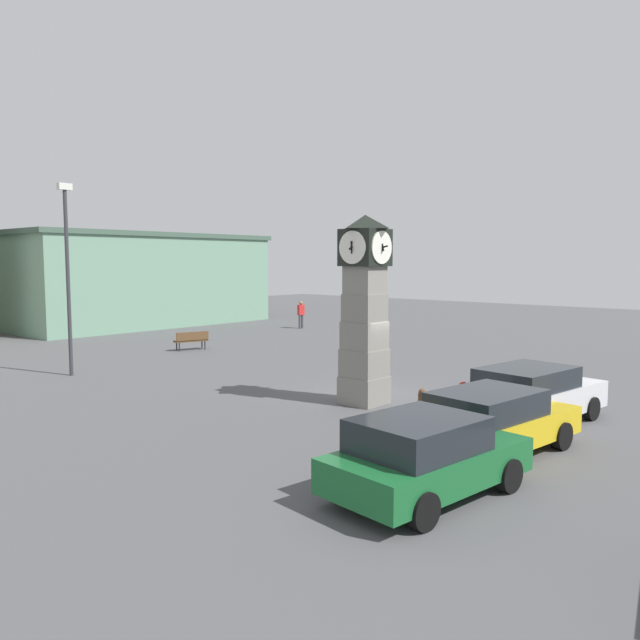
{
  "coord_description": "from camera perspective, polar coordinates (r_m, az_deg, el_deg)",
  "views": [
    {
      "loc": [
        -15.61,
        -11.64,
        4.28
      ],
      "look_at": [
        -0.35,
        1.84,
        2.35
      ],
      "focal_mm": 35.0,
      "sensor_mm": 36.0,
      "label": 1
    }
  ],
  "objects": [
    {
      "name": "storefront_low_left",
      "position": [
        44.06,
        -16.41,
        3.59
      ],
      "size": [
        17.19,
        8.8,
        6.09
      ],
      "color": "gray",
      "rests_on": "ground_plane"
    },
    {
      "name": "bollard_mid_row",
      "position": [
        17.14,
        12.93,
        -7.28
      ],
      "size": [
        0.25,
        0.25,
        1.09
      ],
      "color": "maroon",
      "rests_on": "ground_plane"
    },
    {
      "name": "car_by_building",
      "position": [
        17.48,
        18.76,
        -6.44
      ],
      "size": [
        4.76,
        2.49,
        1.52
      ],
      "color": "silver",
      "rests_on": "ground_plane"
    },
    {
      "name": "car_navy_sedan",
      "position": [
        11.72,
        9.58,
        -12.14
      ],
      "size": [
        4.21,
        2.38,
        1.5
      ],
      "color": "#19602D",
      "rests_on": "ground_plane"
    },
    {
      "name": "car_near_tower",
      "position": [
        14.52,
        15.5,
        -8.88
      ],
      "size": [
        4.57,
        2.39,
        1.45
      ],
      "color": "gold",
      "rests_on": "ground_plane"
    },
    {
      "name": "clock_tower",
      "position": [
        18.57,
        4.1,
        1.03
      ],
      "size": [
        1.55,
        1.53,
        5.63
      ],
      "color": "gray",
      "rests_on": "ground_plane"
    },
    {
      "name": "pedestrian_near_bench",
      "position": [
        39.68,
        -1.75,
        0.67
      ],
      "size": [
        0.44,
        0.33,
        1.75
      ],
      "color": "#3F3F47",
      "rests_on": "ground_plane"
    },
    {
      "name": "bollard_near_tower",
      "position": [
        16.32,
        9.3,
        -7.96
      ],
      "size": [
        0.21,
        0.21,
        1.04
      ],
      "color": "brown",
      "rests_on": "ground_plane"
    },
    {
      "name": "ground_plane",
      "position": [
        19.93,
        4.67,
        -7.01
      ],
      "size": [
        87.99,
        87.99,
        0.0
      ],
      "primitive_type": "plane",
      "color": "#4C4C4F"
    },
    {
      "name": "street_lamp_near_road",
      "position": [
        24.93,
        -22.09,
        4.51
      ],
      "size": [
        0.5,
        0.24,
        7.11
      ],
      "color": "#333338",
      "rests_on": "ground_plane"
    },
    {
      "name": "bench",
      "position": [
        30.64,
        -11.68,
        -1.74
      ],
      "size": [
        1.69,
        0.98,
        0.9
      ],
      "color": "brown",
      "rests_on": "ground_plane"
    }
  ]
}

